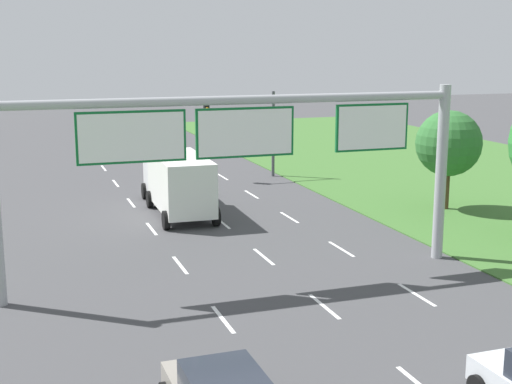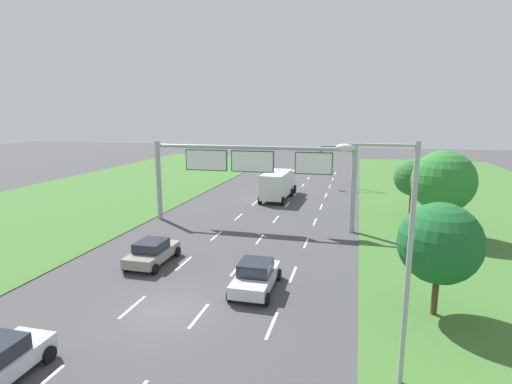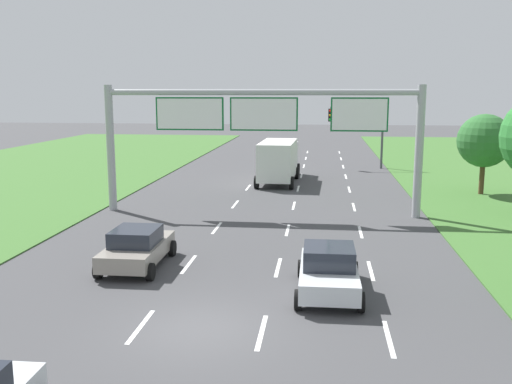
{
  "view_description": "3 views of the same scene",
  "coord_description": "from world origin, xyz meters",
  "px_view_note": "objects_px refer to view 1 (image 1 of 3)",
  "views": [
    {
      "loc": [
        -7.64,
        -8.41,
        8.47
      ],
      "look_at": [
        1.44,
        18.07,
        2.72
      ],
      "focal_mm": 50.0,
      "sensor_mm": 36.0,
      "label": 1
    },
    {
      "loc": [
        8.63,
        -16.06,
        9.32
      ],
      "look_at": [
        0.29,
        16.49,
        2.72
      ],
      "focal_mm": 28.0,
      "sensor_mm": 36.0,
      "label": 2
    },
    {
      "loc": [
        3.33,
        -14.96,
        6.68
      ],
      "look_at": [
        0.03,
        13.44,
        1.59
      ],
      "focal_mm": 40.0,
      "sensor_mm": 36.0,
      "label": 3
    }
  ],
  "objects_px": {
    "traffic_light_mast": "(245,119)",
    "roadside_tree_far": "(449,144)",
    "box_truck": "(177,180)",
    "sign_gantry": "(242,146)"
  },
  "relations": [
    {
      "from": "box_truck",
      "to": "traffic_light_mast",
      "type": "xyz_separation_m",
      "value": [
        6.35,
        8.16,
        2.19
      ]
    },
    {
      "from": "traffic_light_mast",
      "to": "roadside_tree_far",
      "type": "distance_m",
      "value": 14.11
    },
    {
      "from": "box_truck",
      "to": "roadside_tree_far",
      "type": "bearing_deg",
      "value": -14.97
    },
    {
      "from": "traffic_light_mast",
      "to": "sign_gantry",
      "type": "bearing_deg",
      "value": -108.35
    },
    {
      "from": "traffic_light_mast",
      "to": "box_truck",
      "type": "bearing_deg",
      "value": -127.91
    },
    {
      "from": "sign_gantry",
      "to": "roadside_tree_far",
      "type": "height_order",
      "value": "sign_gantry"
    },
    {
      "from": "box_truck",
      "to": "sign_gantry",
      "type": "distance_m",
      "value": 11.83
    },
    {
      "from": "box_truck",
      "to": "sign_gantry",
      "type": "bearing_deg",
      "value": -88.99
    },
    {
      "from": "box_truck",
      "to": "sign_gantry",
      "type": "xyz_separation_m",
      "value": [
        -0.12,
        -11.36,
        3.28
      ]
    },
    {
      "from": "traffic_light_mast",
      "to": "roadside_tree_far",
      "type": "bearing_deg",
      "value": -59.66
    }
  ]
}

